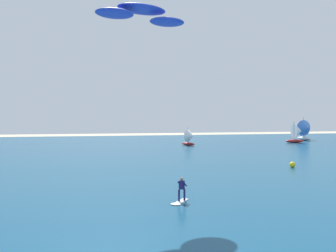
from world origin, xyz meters
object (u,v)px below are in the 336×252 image
object	(u,v)px
sailboat_far_right	(297,133)
kitesurfer	(181,193)
marker_buoy	(292,165)
sailboat_mid_right	(190,137)
kite	(142,14)
sailboat_anchored_offshore	(306,130)

from	to	relation	value
sailboat_far_right	kitesurfer	bearing A→B (deg)	-129.07
kitesurfer	marker_buoy	world-z (taller)	kitesurfer
kitesurfer	sailboat_mid_right	size ratio (longest dim) A/B	0.53
sailboat_mid_right	kite	bearing A→B (deg)	-109.16
kitesurfer	sailboat_anchored_offshore	xyz separation A→B (m)	(41.85, 50.20, 1.87)
sailboat_mid_right	sailboat_anchored_offshore	bearing A→B (deg)	14.74
sailboat_anchored_offshore	sailboat_far_right	bearing A→B (deg)	-134.83
kite	sailboat_far_right	bearing A→B (deg)	47.52
kitesurfer	sailboat_mid_right	xyz separation A→B (m)	(11.45, 42.20, 1.03)
kite	sailboat_mid_right	distance (m)	43.70
sailboat_anchored_offshore	sailboat_mid_right	world-z (taller)	sailboat_anchored_offshore
sailboat_mid_right	marker_buoy	world-z (taller)	sailboat_mid_right
kite	sailboat_far_right	size ratio (longest dim) A/B	1.58
kite	sailboat_far_right	xyz separation A→B (m)	(38.24, 41.76, -11.21)
sailboat_far_right	marker_buoy	bearing A→B (deg)	-122.26
kitesurfer	kite	world-z (taller)	kite
kite	sailboat_mid_right	world-z (taller)	kite
sailboat_mid_right	marker_buoy	xyz separation A→B (m)	(4.49, -29.60, -1.30)
kitesurfer	sailboat_anchored_offshore	size ratio (longest dim) A/B	0.35
sailboat_mid_right	sailboat_far_right	bearing A→B (deg)	4.66
kite	sailboat_far_right	distance (m)	57.73
kite	sailboat_far_right	world-z (taller)	kite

